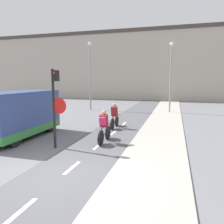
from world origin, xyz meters
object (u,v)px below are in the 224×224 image
object	(u,v)px
cyclist_near	(104,127)
van	(19,115)
street_lamp_sidewalk	(171,70)
cyclist_far	(115,117)
traffic_light_pole	(55,100)
street_lamp_far	(90,69)

from	to	relation	value
cyclist_near	van	distance (m)	4.38
cyclist_near	street_lamp_sidewalk	bearing A→B (deg)	76.21
cyclist_near	cyclist_far	world-z (taller)	cyclist_near
street_lamp_sidewalk	cyclist_near	distance (m)	11.35
traffic_light_pole	cyclist_far	distance (m)	4.82
cyclist_far	street_lamp_far	bearing A→B (deg)	121.45
traffic_light_pole	cyclist_near	size ratio (longest dim) A/B	1.91
street_lamp_far	cyclist_near	bearing A→B (deg)	-65.15
street_lamp_sidewalk	cyclist_far	xyz separation A→B (m)	(-2.98, -7.52, -3.08)
traffic_light_pole	cyclist_far	bearing A→B (deg)	73.72
van	street_lamp_far	bearing A→B (deg)	92.32
street_lamp_sidewalk	street_lamp_far	bearing A→B (deg)	-177.73
street_lamp_far	street_lamp_sidewalk	size ratio (longest dim) A/B	1.05
street_lamp_sidewalk	cyclist_far	distance (m)	8.65
street_lamp_far	cyclist_near	size ratio (longest dim) A/B	3.68
cyclist_near	van	size ratio (longest dim) A/B	0.39
street_lamp_far	van	bearing A→B (deg)	-87.68
traffic_light_pole	van	xyz separation A→B (m)	(-2.69, 1.10, -0.90)
van	traffic_light_pole	bearing A→B (deg)	-22.16
street_lamp_far	street_lamp_sidewalk	xyz separation A→B (m)	(7.39, 0.29, -0.17)
van	street_lamp_sidewalk	bearing A→B (deg)	57.31
street_lamp_sidewalk	cyclist_far	size ratio (longest dim) A/B	3.59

